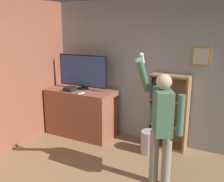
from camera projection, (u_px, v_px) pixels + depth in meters
name	position (u px, v px, depth m)	size (l,w,h in m)	color
wall_back	(156.00, 73.00, 4.92)	(6.32, 0.09, 2.70)	#9EA3A8
wall_side_brick	(16.00, 75.00, 4.76)	(0.06, 4.25, 2.70)	#93513D
tv_ledge	(81.00, 112.00, 5.41)	(1.38, 0.66, 0.95)	#93513D
television	(83.00, 72.00, 5.28)	(1.11, 0.22, 0.70)	black
game_console	(70.00, 89.00, 5.20)	(0.19, 0.23, 0.08)	black
remote_loose	(81.00, 93.00, 5.00)	(0.07, 0.14, 0.02)	white
bookshelf	(165.00, 111.00, 4.81)	(0.71, 0.28, 1.38)	#997047
person	(162.00, 120.00, 3.54)	(0.58, 0.55, 1.89)	gray
waste_bin	(150.00, 142.00, 4.68)	(0.31, 0.31, 0.40)	#B7B7BC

